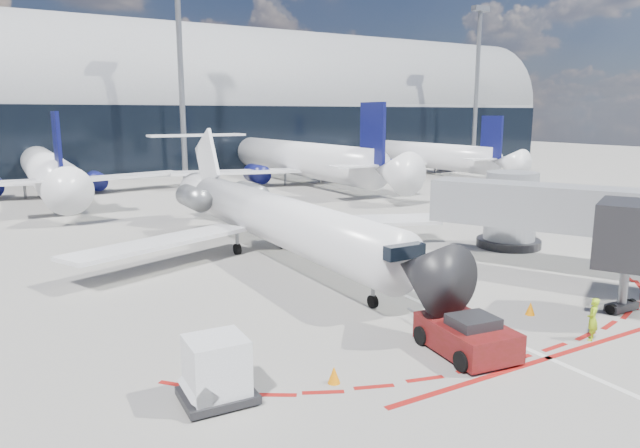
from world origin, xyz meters
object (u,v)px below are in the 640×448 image
regional_jet (269,216)px  uld_container (217,370)px  pushback_tug (467,335)px  ramp_worker (593,319)px

regional_jet → uld_container: 17.64m
regional_jet → pushback_tug: 16.39m
regional_jet → uld_container: bearing=-119.9°
uld_container → ramp_worker: bearing=-8.3°
pushback_tug → uld_container: size_ratio=2.63×
ramp_worker → uld_container: bearing=-43.4°
pushback_tug → ramp_worker: 5.16m
regional_jet → pushback_tug: bearing=-89.5°
regional_jet → uld_container: (-8.77, -15.23, -1.48)m
ramp_worker → uld_container: uld_container is taller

